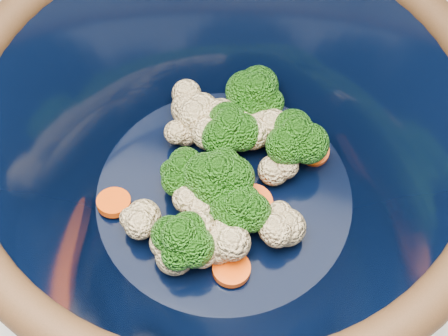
# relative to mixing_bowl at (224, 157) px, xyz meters

# --- Properties ---
(mixing_bowl) EXTENTS (0.37, 0.37, 0.16)m
(mixing_bowl) POSITION_rel_mixing_bowl_xyz_m (0.00, 0.00, 0.00)
(mixing_bowl) COLOR black
(mixing_bowl) RESTS_ON counter
(vegetable_pile) EXTENTS (0.17, 0.19, 0.06)m
(vegetable_pile) POSITION_rel_mixing_bowl_xyz_m (-0.00, 0.01, -0.03)
(vegetable_pile) COLOR #608442
(vegetable_pile) RESTS_ON mixing_bowl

